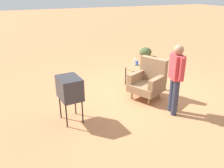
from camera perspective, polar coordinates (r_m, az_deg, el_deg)
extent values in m
plane|color=#C17A4C|center=(6.65, 8.07, -2.40)|extent=(60.00, 60.00, 0.00)
cylinder|color=#937047|center=(6.27, 4.86, -2.69)|extent=(0.05, 0.05, 0.22)
cylinder|color=#937047|center=(6.01, 8.96, -4.07)|extent=(0.05, 0.05, 0.22)
cylinder|color=#937047|center=(6.68, 7.56, -1.21)|extent=(0.05, 0.05, 0.22)
cylinder|color=#937047|center=(6.43, 11.50, -2.44)|extent=(0.05, 0.05, 0.22)
cube|color=#8C6B4C|center=(6.26, 8.32, -0.82)|extent=(1.01, 1.01, 0.20)
cube|color=#8C6B4C|center=(6.37, 10.10, 3.52)|extent=(0.76, 0.47, 0.64)
cube|color=#8C6B4C|center=(6.33, 6.01, 1.83)|extent=(0.42, 0.68, 0.26)
cube|color=#8C6B4C|center=(6.02, 10.99, 0.41)|extent=(0.42, 0.68, 0.26)
cylinder|color=black|center=(7.14, 3.37, 2.05)|extent=(0.04, 0.04, 0.57)
cylinder|color=black|center=(6.77, 5.10, 0.84)|extent=(0.04, 0.04, 0.57)
cylinder|color=black|center=(7.34, 6.48, 2.54)|extent=(0.04, 0.04, 0.57)
cylinder|color=black|center=(6.99, 8.32, 1.39)|extent=(0.04, 0.04, 0.57)
cube|color=#937047|center=(6.96, 5.91, 4.04)|extent=(0.56, 0.56, 0.03)
cylinder|color=black|center=(5.14, -7.22, -6.73)|extent=(0.03, 0.03, 0.55)
cylinder|color=black|center=(5.51, -8.95, -4.74)|extent=(0.03, 0.03, 0.55)
cylinder|color=black|center=(5.04, -11.05, -7.62)|extent=(0.03, 0.03, 0.55)
cylinder|color=black|center=(5.42, -12.53, -5.53)|extent=(0.03, 0.03, 0.55)
cube|color=#333338|center=(5.05, -10.33, -0.97)|extent=(0.63, 0.49, 0.48)
cube|color=#383D3F|center=(5.12, -7.96, -0.50)|extent=(0.42, 0.05, 0.34)
cylinder|color=#2D3347|center=(5.71, 14.44, -2.46)|extent=(0.14, 0.14, 0.86)
cylinder|color=#2D3347|center=(5.55, 15.21, -3.31)|extent=(0.14, 0.14, 0.86)
cube|color=#BC383D|center=(5.37, 15.56, 3.99)|extent=(0.41, 0.31, 0.56)
cylinder|color=#BC383D|center=(5.57, 14.62, 5.04)|extent=(0.09, 0.09, 0.50)
cylinder|color=#BC383D|center=(5.16, 16.63, 3.44)|extent=(0.09, 0.09, 0.50)
sphere|color=#A37556|center=(5.27, 15.99, 8.01)|extent=(0.22, 0.22, 0.22)
cylinder|color=blue|center=(7.14, 6.15, 5.16)|extent=(0.07, 0.07, 0.12)
cylinder|color=silver|center=(7.08, 5.55, 5.36)|extent=(0.06, 0.06, 0.20)
cylinder|color=silver|center=(6.85, 8.38, 4.55)|extent=(0.09, 0.09, 0.18)
sphere|color=yellow|center=(6.81, 8.44, 5.67)|extent=(0.07, 0.07, 0.07)
sphere|color=#E04C66|center=(6.85, 8.34, 5.77)|extent=(0.07, 0.07, 0.07)
sphere|color=orange|center=(6.78, 8.49, 5.58)|extent=(0.07, 0.07, 0.07)
ellipsoid|color=#475B33|center=(10.28, 8.16, 7.75)|extent=(0.53, 0.53, 0.41)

